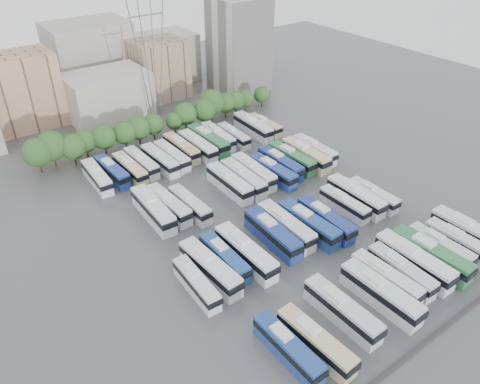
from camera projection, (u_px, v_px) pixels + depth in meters
ground at (276, 218)px, 85.01m from camera, size 220.00×220.00×0.00m
parapet at (435, 334)px, 62.53m from camera, size 56.00×0.50×0.50m
tree_line at (152, 123)px, 109.73m from camera, size 65.17×7.71×8.30m
city_buildings at (84, 78)px, 125.71m from camera, size 102.00×35.00×20.00m
apartment_tower at (239, 45)px, 134.15m from camera, size 14.00×14.00×26.00m
electricity_pylon at (149, 50)px, 109.76m from camera, size 9.00×6.91×33.83m
bus_r0_s1 at (288, 348)px, 58.76m from camera, size 2.54×11.52×3.61m
bus_r0_s2 at (316, 342)px, 59.49m from camera, size 3.25×12.22×3.80m
bus_r0_s4 at (342, 310)px, 63.86m from camera, size 2.87×12.68×3.97m
bus_r0_s6 at (381, 293)px, 66.42m from camera, size 3.08×13.18×4.12m
bus_r0_s7 at (386, 278)px, 69.26m from camera, size 2.99×11.87×3.70m
bus_r0_s8 at (401, 271)px, 70.64m from camera, size 3.09×11.84×3.68m
bus_r0_s9 at (414, 261)px, 72.22m from camera, size 2.99×13.42×4.20m
bus_r0_s10 at (431, 255)px, 73.34m from camera, size 3.44×13.44×4.18m
bus_r0_s11 at (440, 247)px, 75.54m from camera, size 2.47×11.31×3.55m
bus_r0_s12 at (459, 243)px, 76.19m from camera, size 2.76×11.98×3.75m
bus_r0_s13 at (469, 233)px, 78.00m from camera, size 2.94×13.46×4.22m
bus_r1_s0 at (196, 284)px, 68.55m from camera, size 2.88×11.01×3.43m
bus_r1_s1 at (210, 268)px, 70.92m from camera, size 3.50×13.20×4.10m
bus_r1_s2 at (224, 257)px, 73.31m from camera, size 2.76×11.54×3.61m
bus_r1_s3 at (246, 252)px, 73.90m from camera, size 2.99×13.44×4.21m
bus_r1_s5 at (272, 234)px, 78.02m from camera, size 3.42×13.10×4.08m
bus_r1_s6 at (286, 226)px, 79.86m from camera, size 3.09×13.04×4.08m
bus_r1_s7 at (308, 224)px, 80.30m from camera, size 3.24×13.10×4.08m
bus_r1_s8 at (326, 219)px, 81.50m from camera, size 3.03×12.52×3.91m
bus_r1_s10 at (344, 204)px, 86.01m from camera, size 2.41×10.85×3.40m
bus_r1_s11 at (356, 196)px, 87.66m from camera, size 3.09×12.98×4.06m
bus_r1_s12 at (373, 195)px, 88.49m from camera, size 2.39×10.91×3.42m
bus_r2_s1 at (153, 209)px, 83.81m from camera, size 3.44×13.53×4.21m
bus_r2_s2 at (168, 205)px, 85.43m from camera, size 3.28×12.42×3.86m
bus_r2_s3 at (190, 204)px, 85.70m from camera, size 2.85×11.57×3.61m
bus_r2_s6 at (229, 183)px, 91.72m from camera, size 2.99×12.85×4.02m
bus_r2_s7 at (243, 178)px, 93.14m from camera, size 3.18×12.94×4.03m
bus_r2_s8 at (253, 172)px, 95.30m from camera, size 3.24×12.82×3.99m
bus_r2_s9 at (273, 171)px, 95.49m from camera, size 3.10×12.49×3.89m
bus_r2_s10 at (280, 164)px, 98.19m from camera, size 3.01×12.61×3.94m
bus_r2_s11 at (292, 158)px, 100.13m from camera, size 3.08×12.57×3.92m
bus_r2_s12 at (306, 155)px, 101.22m from camera, size 3.18×13.36×4.17m
bus_r2_s13 at (314, 150)px, 103.54m from camera, size 2.93×12.24×3.82m
bus_r3_s0 at (97, 177)px, 93.91m from camera, size 3.09×11.93×3.71m
bus_r3_s1 at (112, 171)px, 95.75m from camera, size 3.15×11.88×3.69m
bus_r3_s2 at (130, 169)px, 96.61m from camera, size 2.86×11.92×3.72m
bus_r3_s3 at (141, 162)px, 98.86m from camera, size 2.92×11.80×3.68m
bus_r3_s4 at (160, 160)px, 99.61m from camera, size 3.15×12.36×3.85m
bus_r3_s5 at (172, 156)px, 101.24m from camera, size 2.86×12.07×3.77m
bus_r3_s6 at (181, 148)px, 104.27m from camera, size 2.76×12.28×3.85m
bus_r3_s7 at (198, 146)px, 104.89m from camera, size 2.86×12.89×4.04m
bus_r3_s8 at (208, 140)px, 107.03m from camera, size 3.30×13.66×4.26m
bus_r3_s9 at (218, 136)px, 109.28m from camera, size 3.21×12.15×3.78m
bus_r3_s10 at (234, 136)px, 109.91m from camera, size 2.65×11.05×3.45m
bus_r3_s12 at (253, 127)px, 113.37m from camera, size 3.36×13.28×4.14m
bus_r3_s13 at (265, 125)px, 114.95m from camera, size 2.58×10.88×3.40m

